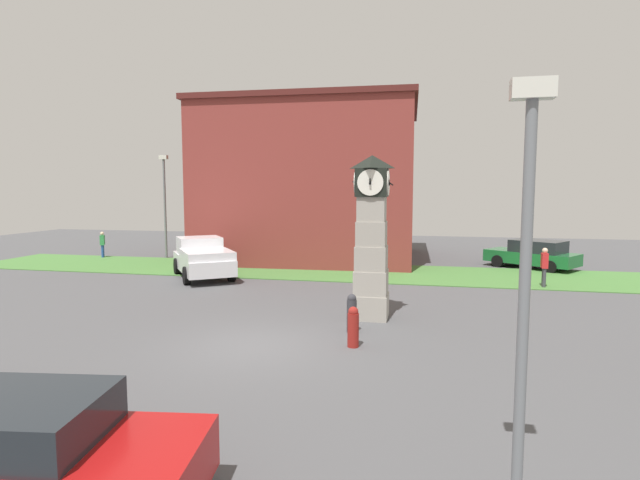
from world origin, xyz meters
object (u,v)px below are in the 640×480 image
car_far_lot (533,254)px  pedestrian_near_bench (544,265)px  pedestrian_crossing_lot (102,243)px  car_by_building (26,456)px  bollard_mid_row (353,327)px  pickup_truck (203,258)px  street_lamp_near_road (165,199)px  clock_tower (371,241)px  street_lamp_far_side (525,265)px  bollard_near_tower (352,313)px

car_far_lot → pedestrian_near_bench: 5.48m
pedestrian_crossing_lot → car_by_building: bearing=-56.4°
bollard_mid_row → pedestrian_near_bench: 11.74m
pedestrian_near_bench → pedestrian_crossing_lot: (-24.15, 4.40, -0.07)m
pickup_truck → pedestrian_near_bench: (15.14, 0.74, 0.04)m
car_by_building → pickup_truck: 17.37m
car_by_building → street_lamp_near_road: street_lamp_near_road is taller
clock_tower → car_far_lot: clock_tower is taller
car_by_building → street_lamp_far_side: (6.04, 1.40, 2.40)m
bollard_near_tower → car_by_building: size_ratio=0.25×
bollard_near_tower → pedestrian_crossing_lot: pedestrian_crossing_lot is taller
bollard_near_tower → street_lamp_near_road: 19.18m
pedestrian_near_bench → street_lamp_far_side: street_lamp_far_side is taller
bollard_near_tower → pedestrian_near_bench: (6.96, 8.27, 0.40)m
clock_tower → car_by_building: (-3.14, -10.71, -1.72)m
pedestrian_near_bench → street_lamp_far_side: bearing=-103.2°
bollard_near_tower → pedestrian_near_bench: 10.81m
car_far_lot → pedestrian_crossing_lot: (-24.78, -1.03, 0.14)m
bollard_mid_row → street_lamp_far_side: bearing=-64.1°
pickup_truck → street_lamp_near_road: street_lamp_near_road is taller
pedestrian_crossing_lot → street_lamp_near_road: 4.72m
bollard_mid_row → street_lamp_far_side: (3.02, -6.23, 2.64)m
bollard_mid_row → car_far_lot: bearing=64.0°
pedestrian_near_bench → street_lamp_far_side: (-3.70, -15.84, 2.22)m
bollard_near_tower → pedestrian_crossing_lot: (-17.18, 12.67, 0.33)m
car_far_lot → street_lamp_far_side: (-4.33, -21.28, 2.42)m
bollard_mid_row → clock_tower: bearing=87.7°
pickup_truck → street_lamp_far_side: street_lamp_far_side is taller
clock_tower → bollard_mid_row: size_ratio=4.82×
clock_tower → bollard_near_tower: (-0.36, -1.73, -1.94)m
clock_tower → car_by_building: clock_tower is taller
clock_tower → pedestrian_crossing_lot: size_ratio=3.26×
bollard_near_tower → clock_tower: bearing=78.1°
clock_tower → bollard_near_tower: bearing=-101.9°
car_by_building → bollard_mid_row: bearing=68.4°
bollard_near_tower → pedestrian_near_bench: pedestrian_near_bench is taller
clock_tower → street_lamp_near_road: bearing=139.6°
pickup_truck → clock_tower: bearing=-34.2°
clock_tower → bollard_near_tower: size_ratio=4.62×
street_lamp_near_road → bollard_mid_row: bearing=-47.4°
bollard_near_tower → bollard_mid_row: bearing=-80.0°
clock_tower → pedestrian_crossing_lot: bearing=148.1°
pedestrian_crossing_lot → street_lamp_near_road: size_ratio=0.26×
pedestrian_near_bench → car_far_lot: bearing=83.4°
bollard_near_tower → bollard_mid_row: size_ratio=1.04×
bollard_mid_row → car_far_lot: size_ratio=0.23×
bollard_mid_row → pedestrian_crossing_lot: pedestrian_crossing_lot is taller
car_by_building → car_far_lot: (10.37, 22.69, -0.02)m
clock_tower → pedestrian_crossing_lot: (-17.55, 10.94, -1.61)m
street_lamp_far_side → car_by_building: bearing=-166.9°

